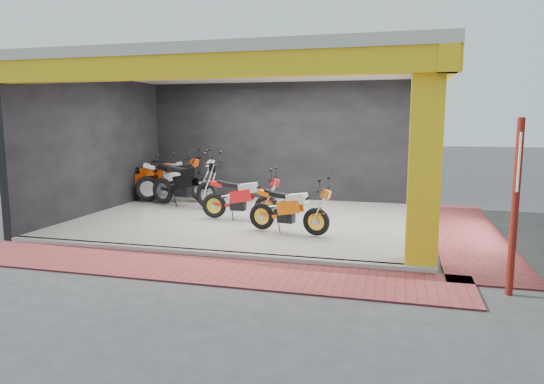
{
  "coord_description": "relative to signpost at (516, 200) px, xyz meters",
  "views": [
    {
      "loc": [
        3.37,
        -8.82,
        2.39
      ],
      "look_at": [
        0.78,
        0.97,
        0.9
      ],
      "focal_mm": 32.0,
      "sensor_mm": 36.0,
      "label": 1
    }
  ],
  "objects": [
    {
      "name": "ground",
      "position": [
        -4.9,
        1.75,
        -1.33
      ],
      "size": [
        80.0,
        80.0,
        0.0
      ],
      "primitive_type": "plane",
      "color": "#2D2D30",
      "rests_on": "ground"
    },
    {
      "name": "showroom_floor",
      "position": [
        -4.9,
        3.75,
        -1.28
      ],
      "size": [
        8.0,
        6.0,
        0.1
      ],
      "primitive_type": "cube",
      "color": "beige",
      "rests_on": "ground"
    },
    {
      "name": "showroom_ceiling",
      "position": [
        -4.9,
        3.75,
        2.27
      ],
      "size": [
        8.4,
        6.4,
        0.2
      ],
      "primitive_type": "cube",
      "color": "beige",
      "rests_on": "corner_column"
    },
    {
      "name": "back_wall",
      "position": [
        -4.9,
        6.85,
        0.42
      ],
      "size": [
        8.2,
        0.2,
        3.5
      ],
      "primitive_type": "cube",
      "color": "black",
      "rests_on": "ground"
    },
    {
      "name": "left_wall",
      "position": [
        -9.0,
        3.75,
        0.42
      ],
      "size": [
        0.2,
        6.2,
        3.5
      ],
      "primitive_type": "cube",
      "color": "black",
      "rests_on": "ground"
    },
    {
      "name": "corner_column",
      "position": [
        -1.15,
        1.0,
        0.42
      ],
      "size": [
        0.5,
        0.5,
        3.5
      ],
      "primitive_type": "cube",
      "color": "yellow",
      "rests_on": "ground"
    },
    {
      "name": "header_beam_front",
      "position": [
        -4.9,
        0.75,
        1.97
      ],
      "size": [
        8.4,
        0.3,
        0.4
      ],
      "primitive_type": "cube",
      "color": "yellow",
      "rests_on": "corner_column"
    },
    {
      "name": "header_beam_right",
      "position": [
        -0.9,
        3.75,
        1.97
      ],
      "size": [
        0.3,
        6.4,
        0.4
      ],
      "primitive_type": "cube",
      "color": "yellow",
      "rests_on": "corner_column"
    },
    {
      "name": "floor_kerb",
      "position": [
        -4.9,
        0.73,
        -1.28
      ],
      "size": [
        8.0,
        0.2,
        0.1
      ],
      "primitive_type": "cube",
      "color": "beige",
      "rests_on": "ground"
    },
    {
      "name": "paver_front",
      "position": [
        -4.9,
        -0.05,
        -1.32
      ],
      "size": [
        9.0,
        1.4,
        0.03
      ],
      "primitive_type": "cube",
      "color": "maroon",
      "rests_on": "ground"
    },
    {
      "name": "paver_right",
      "position": [
        -0.1,
        3.75,
        -1.32
      ],
      "size": [
        1.4,
        7.0,
        0.03
      ],
      "primitive_type": "cube",
      "color": "maroon",
      "rests_on": "ground"
    },
    {
      "name": "signpost",
      "position": [
        0.0,
        0.0,
        0.0
      ],
      "size": [
        0.1,
        0.34,
        2.44
      ],
      "rotation": [
        0.0,
        0.0,
        -0.14
      ],
      "color": "maroon",
      "rests_on": "ground"
    },
    {
      "name": "moto_hero",
      "position": [
        -3.09,
        2.28,
        -0.66
      ],
      "size": [
        1.99,
        1.06,
        1.15
      ],
      "primitive_type": null,
      "rotation": [
        0.0,
        0.0,
        -0.2
      ],
      "color": "#FF650A",
      "rests_on": "showroom_floor"
    },
    {
      "name": "moto_row_a",
      "position": [
        -4.44,
        3.46,
        -0.64
      ],
      "size": [
        1.98,
        0.79,
        1.2
      ],
      "primitive_type": null,
      "rotation": [
        0.0,
        0.0,
        0.03
      ],
      "color": "red",
      "rests_on": "showroom_floor"
    },
    {
      "name": "moto_row_b",
      "position": [
        -6.32,
        4.5,
        -0.5
      ],
      "size": [
        2.55,
        1.5,
        1.46
      ],
      "primitive_type": null,
      "rotation": [
        0.0,
        0.0,
        -0.28
      ],
      "color": "black",
      "rests_on": "showroom_floor"
    },
    {
      "name": "moto_row_c",
      "position": [
        -7.99,
        5.2,
        -0.56
      ],
      "size": [
        2.35,
        1.42,
        1.35
      ],
      "primitive_type": null,
      "rotation": [
        0.0,
        0.0,
        -0.29
      ],
      "color": "#E63F09",
      "rests_on": "showroom_floor"
    },
    {
      "name": "moto_row_d",
      "position": [
        -6.9,
        5.52,
        -0.5
      ],
      "size": [
        2.54,
        1.4,
        1.47
      ],
      "primitive_type": null,
      "rotation": [
        0.0,
        0.0,
        0.23
      ],
      "color": "#B0B2B8",
      "rests_on": "showroom_floor"
    },
    {
      "name": "moto_row_e",
      "position": [
        -7.65,
        6.21,
        -0.52
      ],
      "size": [
        2.44,
        1.23,
        1.43
      ],
      "primitive_type": null,
      "rotation": [
        0.0,
        0.0,
        -0.16
      ],
      "color": "#DD4009",
      "rests_on": "showroom_floor"
    }
  ]
}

